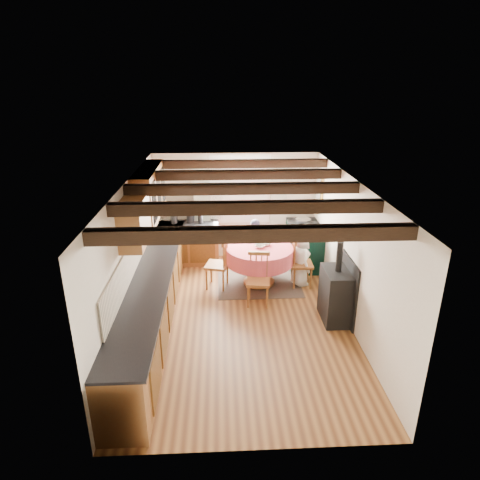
{
  "coord_description": "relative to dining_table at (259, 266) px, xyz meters",
  "views": [
    {
      "loc": [
        -0.35,
        -6.21,
        3.89
      ],
      "look_at": [
        0.0,
        0.8,
        1.15
      ],
      "focal_mm": 31.06,
      "sensor_mm": 36.0,
      "label": 1
    }
  ],
  "objects": [
    {
      "name": "chair_left",
      "position": [
        -0.85,
        -0.09,
        0.11
      ],
      "size": [
        0.55,
        0.54,
        1.02
      ],
      "primitive_type": null,
      "rotation": [
        0.0,
        0.0,
        -1.82
      ],
      "color": "brown",
      "rests_on": "floor"
    },
    {
      "name": "beam_b",
      "position": [
        -0.41,
        -2.29,
        1.91
      ],
      "size": [
        3.6,
        0.16,
        0.16
      ],
      "primitive_type": "cube",
      "color": "black",
      "rests_on": "ceiling"
    },
    {
      "name": "canister_wide",
      "position": [
        -1.42,
        1.26,
        0.62
      ],
      "size": [
        0.18,
        0.18,
        0.2
      ],
      "primitive_type": "cylinder",
      "color": "#262628",
      "rests_on": "worktop_back"
    },
    {
      "name": "wall_back",
      "position": [
        -0.41,
        1.46,
        0.8
      ],
      "size": [
        3.6,
        0.0,
        2.4
      ],
      "primitive_type": "cube",
      "color": "silver",
      "rests_on": "ground"
    },
    {
      "name": "beam_c",
      "position": [
        -0.41,
        -1.29,
        1.91
      ],
      "size": [
        3.6,
        0.16,
        0.16
      ],
      "primitive_type": "cube",
      "color": "black",
      "rests_on": "ceiling"
    },
    {
      "name": "child_right",
      "position": [
        0.82,
        -0.05,
        0.15
      ],
      "size": [
        0.47,
        0.61,
        1.1
      ],
      "primitive_type": "imported",
      "rotation": [
        0.0,
        0.0,
        1.82
      ],
      "color": "white",
      "rests_on": "floor"
    },
    {
      "name": "canister_tall",
      "position": [
        -1.78,
        1.19,
        0.65
      ],
      "size": [
        0.15,
        0.15,
        0.26
      ],
      "primitive_type": "cylinder",
      "color": "#262628",
      "rests_on": "worktop_back"
    },
    {
      "name": "base_cabinet_back",
      "position": [
        -1.46,
        1.16,
        0.04
      ],
      "size": [
        1.3,
        0.6,
        0.88
      ],
      "primitive_type": "cube",
      "color": "brown",
      "rests_on": "floor"
    },
    {
      "name": "canister_slim",
      "position": [
        -1.2,
        1.17,
        0.67
      ],
      "size": [
        0.1,
        0.1,
        0.29
      ],
      "primitive_type": "cylinder",
      "color": "#262628",
      "rests_on": "worktop_back"
    },
    {
      "name": "wall_left",
      "position": [
        -2.21,
        -1.29,
        0.8
      ],
      "size": [
        0.0,
        5.5,
        2.4
      ],
      "primitive_type": "cube",
      "color": "silver",
      "rests_on": "ground"
    },
    {
      "name": "cast_iron_stove",
      "position": [
        1.17,
        -1.38,
        0.32
      ],
      "size": [
        0.43,
        0.72,
        1.43
      ],
      "primitive_type": null,
      "color": "black",
      "rests_on": "floor"
    },
    {
      "name": "beam_e",
      "position": [
        -0.41,
        0.71,
        1.91
      ],
      "size": [
        3.6,
        0.16,
        0.16
      ],
      "primitive_type": "cube",
      "color": "black",
      "rests_on": "ceiling"
    },
    {
      "name": "rug",
      "position": [
        0.0,
        0.0,
        -0.39
      ],
      "size": [
        1.66,
        1.29,
        0.01
      ],
      "primitive_type": "cube",
      "color": "brown",
      "rests_on": "floor"
    },
    {
      "name": "window_pane",
      "position": [
        -0.31,
        1.45,
        1.2
      ],
      "size": [
        1.2,
        0.01,
        1.4
      ],
      "primitive_type": "cube",
      "color": "white",
      "rests_on": "wall_back"
    },
    {
      "name": "wall_right",
      "position": [
        1.39,
        -1.29,
        0.8
      ],
      "size": [
        0.0,
        5.5,
        2.4
      ],
      "primitive_type": "cube",
      "color": "silver",
      "rests_on": "ground"
    },
    {
      "name": "dining_table",
      "position": [
        0.0,
        0.0,
        0.0
      ],
      "size": [
        1.32,
        1.32,
        0.8
      ],
      "primitive_type": null,
      "color": "#C03462",
      "rests_on": "floor"
    },
    {
      "name": "splash_left",
      "position": [
        -2.19,
        -0.99,
        0.8
      ],
      "size": [
        0.02,
        4.5,
        0.55
      ],
      "primitive_type": "cube",
      "color": "beige",
      "rests_on": "wall_left"
    },
    {
      "name": "cup",
      "position": [
        -0.01,
        0.08,
        0.45
      ],
      "size": [
        0.14,
        0.14,
        0.09
      ],
      "primitive_type": "imported",
      "rotation": [
        0.0,
        0.0,
        0.9
      ],
      "color": "silver",
      "rests_on": "dining_table"
    },
    {
      "name": "beam_a",
      "position": [
        -0.41,
        -3.29,
        1.91
      ],
      "size": [
        3.6,
        0.16,
        0.16
      ],
      "primitive_type": "cube",
      "color": "black",
      "rests_on": "ceiling"
    },
    {
      "name": "curtain_rod",
      "position": [
        -0.31,
        1.36,
        1.8
      ],
      "size": [
        2.0,
        0.03,
        0.03
      ],
      "primitive_type": "cylinder",
      "rotation": [
        0.0,
        1.57,
        0.0
      ],
      "color": "black",
      "rests_on": "wall_back"
    },
    {
      "name": "chair_near",
      "position": [
        -0.09,
        -0.79,
        0.09
      ],
      "size": [
        0.48,
        0.49,
        0.98
      ],
      "primitive_type": null,
      "rotation": [
        0.0,
        0.0,
        -0.14
      ],
      "color": "brown",
      "rests_on": "floor"
    },
    {
      "name": "bowl_a",
      "position": [
        0.0,
        0.0,
        0.42
      ],
      "size": [
        0.29,
        0.29,
        0.05
      ],
      "primitive_type": "imported",
      "rotation": [
        0.0,
        0.0,
        5.68
      ],
      "color": "silver",
      "rests_on": "dining_table"
    },
    {
      "name": "bowl_b",
      "position": [
        0.15,
        0.11,
        0.43
      ],
      "size": [
        0.26,
        0.26,
        0.06
      ],
      "primitive_type": "imported",
      "rotation": [
        0.0,
        0.0,
        2.11
      ],
      "color": "silver",
      "rests_on": "dining_table"
    },
    {
      "name": "worktop_left",
      "position": [
        -1.89,
        -1.29,
        0.5
      ],
      "size": [
        0.64,
        5.3,
        0.04
      ],
      "primitive_type": "cube",
      "color": "black",
      "rests_on": "base_cabinet_left"
    },
    {
      "name": "wall_plate",
      "position": [
        0.64,
        1.43,
        1.3
      ],
      "size": [
        0.3,
        0.02,
        0.3
      ],
      "primitive_type": "cylinder",
      "rotation": [
        1.57,
        0.0,
        0.0
      ],
      "color": "silver",
      "rests_on": "wall_back"
    },
    {
      "name": "floor",
      "position": [
        -0.41,
        -1.29,
        -0.4
      ],
      "size": [
        3.6,
        5.5,
        0.0
      ],
      "primitive_type": "cube",
      "color": "#93612F",
      "rests_on": "ground"
    },
    {
      "name": "curtain_right",
      "position": [
        0.54,
        1.36,
        0.7
      ],
      "size": [
        0.35,
        0.1,
        2.1
      ],
      "primitive_type": "cube",
      "color": "#A6B090",
      "rests_on": "wall_back"
    },
    {
      "name": "beam_d",
      "position": [
        -0.41,
        -0.29,
        1.91
      ],
      "size": [
        3.6,
        0.16,
        0.16
      ],
      "primitive_type": "cube",
      "color": "black",
      "rests_on": "ceiling"
    },
    {
      "name": "worktop_back",
      "position": [
        -1.46,
        1.14,
        0.5
      ],
      "size": [
        1.3,
        0.64,
        0.04
      ],
      "primitive_type": "cube",
      "color": "black",
      "rests_on": "base_cabinet_back"
    },
    {
      "name": "base_cabinet_left",
      "position": [
        -1.91,
        -1.29,
        0.04
      ],
      "size": [
        0.6,
        5.3,
        0.88
      ],
      "primitive_type": "cube",
      "color": "brown",
      "rests_on": "floor"
    },
    {
      "name": "wall_cabinet_solid",
      "position": [
        -2.04,
        -1.59,
        1.5
      ],
      "size": [
        0.34,
        0.9,
        0.7
      ],
      "primitive_type": "cube",
      "color": "brown",
      "rests_on": "wall_left"
    },
    {
      "name": "window_frame",
      "position": [
        -0.31,
        1.45,
        1.2
      ],
      "size": [
        1.34,
        0.03,
        1.54
      ],
      "primitive_type": "cube",
      "color": "white",
      "rests_on": "wall_back"
    },
    {
      "name": "wall_cabinet_glass",
      "position": [
        -2.04,
        -0.09,
        1.55
      ],
      "size": [
        0.34,
        1.8,
        0.9
      ],
      "primitive_type": "cube",
      "color": "brown",
      "rests_on": "wall_left"
    },
    {
      "name": "aga_range",
      "position": [
        1.06,
        0.83,
        0.09
      ],
      "size": [
        0.69,
        1.07,
        0.98
      ],
      "primitive_type": null,
      "color": "black",
      "rests_on": "floor"
    },
    {
      "name": "wall_front",
      "position": [
        -0.41,
        -4.04,
        0.8
      ],
      "size": [
        3.6,
        0.0,
        2.4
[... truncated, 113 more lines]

